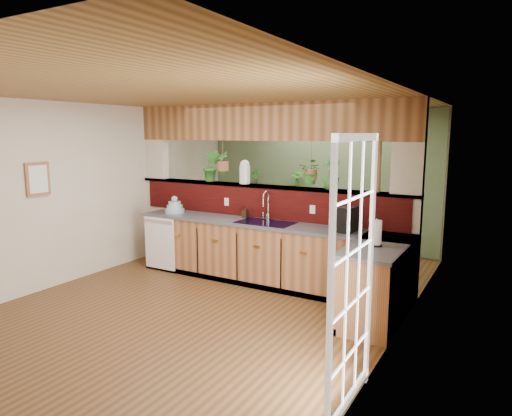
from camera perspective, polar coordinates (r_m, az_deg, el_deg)
The scene contains 28 objects.
ground at distance 6.09m, azimuth -5.45°, elevation -11.50°, with size 4.60×7.00×0.01m, color #523319.
ceiling at distance 5.71m, azimuth -5.86°, elevation 13.71°, with size 4.60×7.00×0.01m, color brown.
wall_back at distance 8.81m, azimuth 7.72°, elevation 3.65°, with size 4.60×0.02×2.60m, color beige.
wall_left at distance 7.32m, azimuth -20.46°, elevation 2.00°, with size 0.02×7.00×2.60m, color beige.
wall_right at distance 4.81m, azimuth 17.26°, elevation -1.39°, with size 0.02×7.00×2.60m, color beige.
pass_through_partition at distance 6.88m, azimuth 1.11°, elevation 1.24°, with size 4.60×0.21×2.60m.
pass_through_ledge at distance 6.88m, azimuth 0.90°, elevation 2.74°, with size 4.60×0.21×0.04m, color brown.
header_beam at distance 6.83m, azimuth 0.93°, elevation 10.72°, with size 4.60×0.15×0.55m, color brown.
sage_backwall at distance 8.80m, azimuth 7.67°, elevation 3.64°, with size 4.55×0.02×2.55m, color #5A714D.
countertop at distance 6.26m, azimuth 5.47°, elevation -6.57°, with size 4.14×1.52×0.90m.
dishwasher at distance 7.34m, azimuth -11.97°, elevation -4.30°, with size 0.58×0.03×0.82m.
navy_sink at distance 6.52m, azimuth 1.21°, elevation -2.51°, with size 0.82×0.50×0.18m.
french_door at distance 3.66m, azimuth 12.00°, elevation -8.55°, with size 0.06×1.02×2.16m, color white.
framed_print at distance 6.80m, azimuth -25.61°, elevation 3.27°, with size 0.04×0.35×0.45m.
faucet at distance 6.64m, azimuth 1.33°, elevation 0.44°, with size 0.19×0.19×0.44m.
dish_stack at distance 7.40m, azimuth -10.12°, elevation 0.05°, with size 0.31×0.31×0.27m.
soap_dispenser at distance 6.85m, azimuth -1.36°, elevation -0.48°, with size 0.08×0.08×0.18m, color #332212.
coffee_maker at distance 5.98m, azimuth 11.37°, elevation -1.54°, with size 0.17×0.29×0.33m.
paper_towel at distance 5.32m, azimuth 14.78°, elevation -3.11°, with size 0.15×0.15×0.31m.
glass_jar at distance 7.02m, azimuth -1.42°, elevation 4.54°, with size 0.17×0.17×0.37m.
ledge_plant_left at distance 7.35m, azimuth -5.56°, elevation 5.25°, with size 0.28×0.22×0.50m, color #2C6322.
ledge_plant_right at distance 6.40m, azimuth 9.37°, elevation 4.25°, with size 0.24×0.24×0.43m, color #2C6322.
hanging_plant_a at distance 7.22m, azimuth -4.17°, elevation 6.47°, with size 0.23×0.20×0.49m.
hanging_plant_b at distance 6.50m, azimuth 6.94°, elevation 5.92°, with size 0.37×0.34×0.54m.
shelving_console at distance 9.01m, azimuth 2.68°, elevation -1.29°, with size 1.41×0.37×0.94m, color black.
shelf_plant_a at distance 9.14m, azimuth -0.00°, elevation 3.32°, with size 0.25×0.17×0.47m, color #2C6322.
shelf_plant_b at distance 8.72m, azimuth 5.13°, elevation 3.09°, with size 0.28×0.28×0.49m, color #2C6322.
floor_plant at distance 7.76m, azimuth 13.74°, elevation -3.96°, with size 0.74×0.64×0.82m, color #2C6322.
Camera 1 is at (3.32, -4.62, 2.16)m, focal length 32.00 mm.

